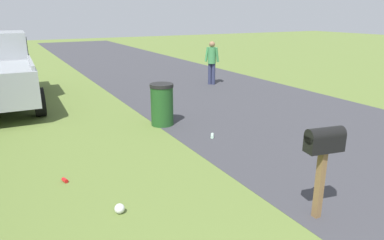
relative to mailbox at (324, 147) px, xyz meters
name	(u,v)px	position (x,y,z in m)	size (l,w,h in m)	color
road_asphalt	(330,135)	(2.22, -2.83, -1.02)	(60.00, 6.30, 0.01)	#38383D
mailbox	(324,147)	(0.00, 0.00, 0.00)	(0.29, 0.53, 1.28)	brown
trash_bin	(162,104)	(4.77, 0.17, -0.50)	(0.57, 0.57, 1.03)	#1E4C1E
pedestrian	(212,60)	(8.55, -3.57, -0.08)	(0.38, 0.45, 1.63)	#2D3351
litter_bottle_by_mailbox	(212,136)	(3.39, -0.43, -0.99)	(0.07, 0.07, 0.22)	#B2D8BF
litter_can_midfield_b	(65,180)	(2.69, 2.83, -0.99)	(0.07, 0.07, 0.12)	red
litter_bag_midfield_a	(120,209)	(1.36, 2.32, -0.95)	(0.14, 0.14, 0.14)	silver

